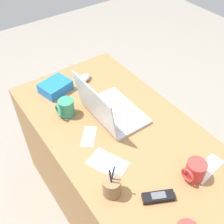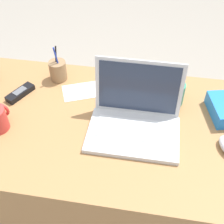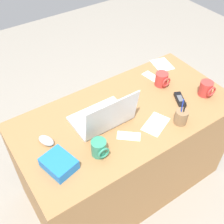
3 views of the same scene
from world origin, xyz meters
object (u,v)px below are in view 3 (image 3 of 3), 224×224
Objects in this scene: pen_holder at (181,117)px; snack_bag at (59,164)px; coffee_mug_white at (99,148)px; laptop at (104,117)px; coffee_mug_tall at (206,89)px; coffee_mug_spare at (162,79)px; cordless_phone at (180,100)px; computer_mouse at (46,140)px.

pen_holder reaches higher than snack_bag.
snack_bag is at bearing -8.87° from pen_holder.
coffee_mug_white is 0.55× the size of pen_holder.
laptop reaches higher than coffee_mug_tall.
coffee_mug_spare is (0.17, -0.24, -0.00)m from coffee_mug_tall.
cordless_phone is at bearing -13.86° from coffee_mug_tall.
pen_holder is (-0.38, 0.25, -0.00)m from laptop.
laptop reaches higher than pen_holder.
coffee_mug_white is (-0.20, 0.23, 0.03)m from computer_mouse.
cordless_phone is at bearing -178.40° from snack_bag.
computer_mouse is 0.31m from coffee_mug_white.
coffee_mug_spare is 0.56× the size of pen_holder.
pen_holder is (0.31, 0.09, -0.00)m from coffee_mug_tall.
coffee_mug_tall is 0.73× the size of cordless_phone.
computer_mouse is 1.06m from coffee_mug_tall.
laptop is at bearing -33.41° from pen_holder.
snack_bag is at bearing -1.11° from coffee_mug_tall.
coffee_mug_tall reaches higher than coffee_mug_spare.
coffee_mug_white is 0.72m from coffee_mug_spare.
cordless_phone is (-0.86, 0.16, -0.01)m from computer_mouse.
coffee_mug_tall is 0.19m from cordless_phone.
coffee_mug_spare is (-0.67, -0.26, -0.00)m from coffee_mug_white.
laptop is at bearing 9.21° from coffee_mug_spare.
coffee_mug_spare is at bearing 160.74° from computer_mouse.
laptop is at bearing 150.00° from computer_mouse.
coffee_mug_white is 0.66m from cordless_phone.
snack_bag is (0.36, 0.13, -0.02)m from laptop.
laptop is at bearing -12.58° from coffee_mug_tall.
cordless_phone is (0.01, 0.19, -0.04)m from coffee_mug_spare.
computer_mouse is at bearing -94.07° from snack_bag.
coffee_mug_tall is 0.60× the size of snack_bag.
coffee_mug_white is (0.15, 0.18, -0.00)m from laptop.
coffee_mug_spare is 0.20m from cordless_phone.
computer_mouse is 1.01× the size of coffee_mug_tall.
coffee_mug_white is 0.70× the size of cordless_phone.
pen_holder is (0.14, 0.33, -0.00)m from coffee_mug_spare.
computer_mouse is 0.74× the size of cordless_phone.
coffee_mug_spare is 0.91m from snack_bag.
coffee_mug_tall reaches higher than computer_mouse.
computer_mouse is at bearing -48.77° from coffee_mug_white.
coffee_mug_spare is at bearing -54.46° from coffee_mug_tall.
laptop is 3.39× the size of computer_mouse.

